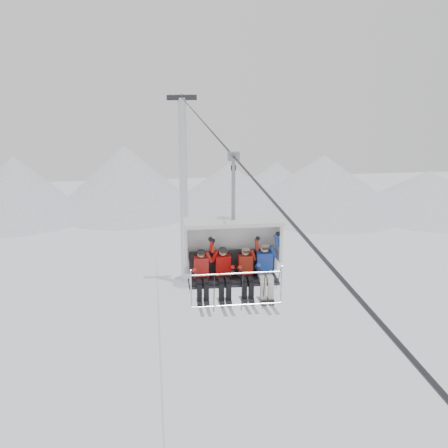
{
  "coord_description": "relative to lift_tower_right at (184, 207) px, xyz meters",
  "views": [
    {
      "loc": [
        -2.08,
        -16.12,
        15.68
      ],
      "look_at": [
        0.0,
        0.0,
        10.92
      ],
      "focal_mm": 45.0,
      "sensor_mm": 36.0,
      "label": 1
    }
  ],
  "objects": [
    {
      "name": "skier_far_right",
      "position": [
        0.85,
        -24.09,
        4.45
      ],
      "size": [
        0.43,
        1.69,
        1.7
      ],
      "color": "#1F3DA2",
      "rests_on": "chairlift_carrier"
    },
    {
      "name": "lift_tower_right",
      "position": [
        0.0,
        0.0,
        0.0
      ],
      "size": [
        2.0,
        1.8,
        13.48
      ],
      "color": "silver",
      "rests_on": "ground"
    },
    {
      "name": "skier_center_left",
      "position": [
        -0.28,
        -24.1,
        4.43
      ],
      "size": [
        0.4,
        1.69,
        1.61
      ],
      "color": "#B30A07",
      "rests_on": "chairlift_carrier"
    },
    {
      "name": "skier_center_right",
      "position": [
        0.33,
        -24.1,
        4.41
      ],
      "size": [
        0.39,
        1.69,
        1.57
      ],
      "color": "#A22212",
      "rests_on": "chairlift_carrier"
    },
    {
      "name": "haul_cable",
      "position": [
        0.0,
        -22.0,
        7.52
      ],
      "size": [
        0.06,
        50.0,
        0.06
      ],
      "primitive_type": "cylinder",
      "rotation": [
        1.57,
        0.0,
        0.0
      ],
      "color": "#29292E",
      "rests_on": "lift_tower_left"
    },
    {
      "name": "ridgeline",
      "position": [
        -1.58,
        20.05,
        -2.94
      ],
      "size": [
        72.0,
        21.0,
        7.0
      ],
      "color": "white",
      "rests_on": "ground"
    },
    {
      "name": "chairlift_carrier",
      "position": [
        0.0,
        -23.79,
        4.95
      ],
      "size": [
        2.62,
        1.17,
        3.98
      ],
      "color": "black",
      "rests_on": "haul_cable"
    },
    {
      "name": "skier_far_left",
      "position": [
        -0.88,
        -24.11,
        4.41
      ],
      "size": [
        0.39,
        1.69,
        1.55
      ],
      "color": "red",
      "rests_on": "chairlift_carrier"
    }
  ]
}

